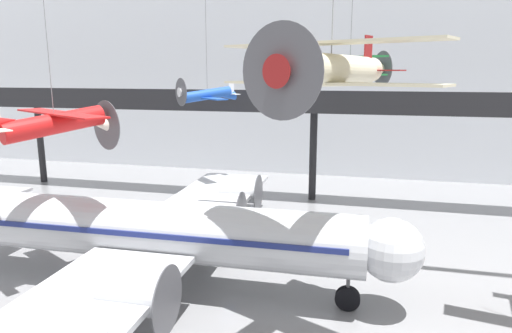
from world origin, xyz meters
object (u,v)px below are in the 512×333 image
Objects in this scene: suspended_plane_green_biplane at (350,68)px; suspended_plane_red_highwing at (54,123)px; suspended_plane_blue_trainer at (207,95)px; suspended_plane_cream_biplane at (331,69)px; airliner_silver_main at (140,230)px.

suspended_plane_red_highwing is (-15.50, -8.62, -2.97)m from suspended_plane_green_biplane.
suspended_plane_blue_trainer is 15.61m from suspended_plane_red_highwing.
suspended_plane_cream_biplane reaches higher than suspended_plane_red_highwing.
airliner_silver_main is 16.39m from suspended_plane_blue_trainer.
suspended_plane_green_biplane is (10.82, 8.27, 8.94)m from airliner_silver_main.
airliner_silver_main is 13.97m from suspended_plane_cream_biplane.
suspended_plane_green_biplane is at bearing 36.35° from airliner_silver_main.
airliner_silver_main is 3.52× the size of suspended_plane_cream_biplane.
suspended_plane_cream_biplane is at bearing -15.42° from airliner_silver_main.
suspended_plane_green_biplane is 0.84× the size of suspended_plane_blue_trainer.
airliner_silver_main is 3.81× the size of suspended_plane_green_biplane.
suspended_plane_green_biplane reaches higher than suspended_plane_cream_biplane.
suspended_plane_green_biplane is at bearing -157.65° from suspended_plane_cream_biplane.
suspended_plane_red_highwing is at bearing 178.59° from suspended_plane_green_biplane.
suspended_plane_green_biplane is 13.93m from suspended_plane_blue_trainer.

